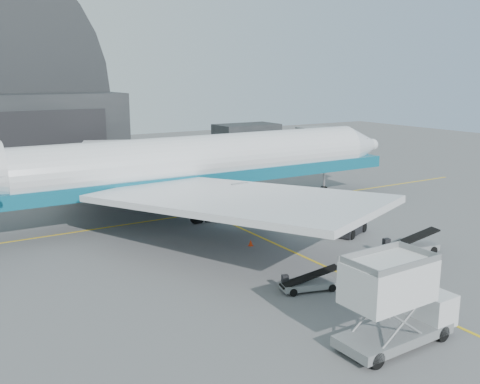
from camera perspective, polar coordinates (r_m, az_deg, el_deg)
ground at (r=42.77m, az=9.23°, el=-7.92°), size 200.00×200.00×0.00m
taxi_lines at (r=52.48m, az=0.19°, el=-3.91°), size 80.00×42.12×0.02m
distant_bldg_a at (r=121.74m, az=0.71°, el=5.39°), size 14.00×8.00×4.00m
distant_bldg_b at (r=128.45m, az=8.13°, el=5.63°), size 8.00×6.00×2.80m
airliner at (r=56.75m, az=-5.76°, el=2.93°), size 55.87×54.17×19.61m
catering_truck at (r=31.00m, az=16.19°, el=-11.22°), size 7.42×3.00×5.05m
pushback_tug at (r=51.79m, az=11.47°, el=-3.59°), size 4.62×3.70×1.88m
belt_loader_a at (r=38.05m, az=7.32°, el=-9.67°), size 4.31×2.36×1.61m
belt_loader_b at (r=47.28m, az=17.64°, el=-5.59°), size 5.30×2.54×1.98m
traffic_cone at (r=47.24m, az=1.15°, el=-5.45°), size 0.39×0.39×0.57m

